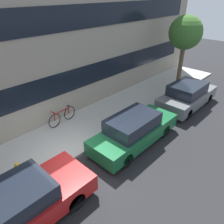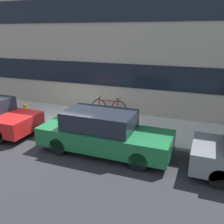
% 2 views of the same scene
% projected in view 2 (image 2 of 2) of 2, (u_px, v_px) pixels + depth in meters
% --- Properties ---
extents(ground_plane, '(56.00, 56.00, 0.00)m').
position_uv_depth(ground_plane, '(55.00, 130.00, 10.37)').
color(ground_plane, '#232326').
extents(sidewalk_strip, '(28.00, 2.98, 0.11)m').
position_uv_depth(sidewalk_strip, '(73.00, 118.00, 11.67)').
color(sidewalk_strip, '#B2AFA8').
rests_on(sidewalk_strip, ground_plane).
extents(rowhouse_facade, '(28.00, 1.02, 8.85)m').
position_uv_depth(rowhouse_facade, '(89.00, 20.00, 12.04)').
color(rowhouse_facade, gray).
rests_on(rowhouse_facade, ground_plane).
extents(parked_car_green, '(4.43, 1.60, 1.43)m').
position_uv_depth(parked_car_green, '(103.00, 133.00, 8.29)').
color(parked_car_green, '#195B33').
rests_on(parked_car_green, ground_plane).
extents(fire_hydrant, '(0.46, 0.25, 0.72)m').
position_uv_depth(fire_hydrant, '(26.00, 111.00, 11.31)').
color(fire_hydrant, gold).
rests_on(fire_hydrant, sidewalk_strip).
extents(bicycle, '(1.68, 0.44, 0.82)m').
position_uv_depth(bicycle, '(109.00, 106.00, 11.92)').
color(bicycle, black).
rests_on(bicycle, sidewalk_strip).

